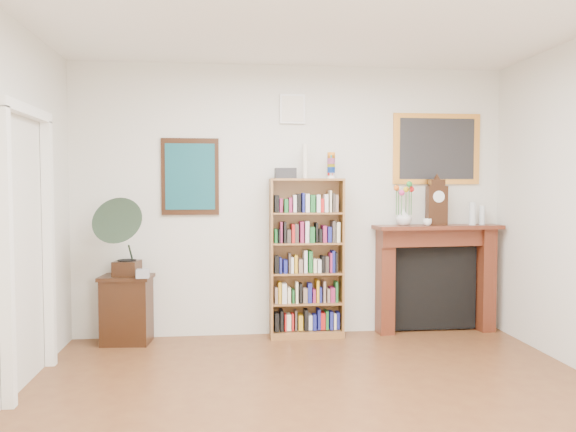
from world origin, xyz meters
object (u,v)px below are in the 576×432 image
at_px(cd_stack, 143,274).
at_px(bottle_left, 472,214).
at_px(gramophone, 124,232).
at_px(teacup, 427,222).
at_px(bookshelf, 307,249).
at_px(side_cabinet, 127,309).
at_px(fireplace, 435,269).
at_px(flower_vase, 404,217).
at_px(bottle_right, 482,215).
at_px(mantel_clock, 437,203).

distance_m(cd_stack, bottle_left, 3.44).
relative_size(gramophone, teacup, 8.46).
xyz_separation_m(bookshelf, cd_stack, (-1.62, -0.20, -0.20)).
distance_m(side_cabinet, fireplace, 3.21).
xyz_separation_m(cd_stack, teacup, (2.88, 0.15, 0.47)).
xyz_separation_m(cd_stack, flower_vase, (2.64, 0.20, 0.52)).
relative_size(bookshelf, cd_stack, 15.64).
bearing_deg(side_cabinet, flower_vase, 6.46).
xyz_separation_m(cd_stack, bottle_left, (3.39, 0.20, 0.55)).
bearing_deg(bottle_left, bottle_right, 13.61).
bearing_deg(side_cabinet, bottle_right, 6.71).
distance_m(cd_stack, mantel_clock, 3.08).
height_order(gramophone, mantel_clock, mantel_clock).
xyz_separation_m(cd_stack, bottle_right, (3.51, 0.23, 0.53)).
height_order(bottle_left, bottle_right, bottle_left).
bearing_deg(flower_vase, side_cabinet, -178.97).
distance_m(mantel_clock, bottle_left, 0.41).
distance_m(gramophone, flower_vase, 2.82).
relative_size(bookshelf, fireplace, 1.37).
bearing_deg(side_cabinet, teacup, 5.38).
bearing_deg(mantel_clock, bottle_left, -0.33).
xyz_separation_m(bookshelf, bottle_right, (1.89, 0.04, 0.33)).
xyz_separation_m(side_cabinet, bottle_right, (3.69, 0.08, 0.91)).
bearing_deg(fireplace, cd_stack, -178.92).
xyz_separation_m(bookshelf, teacup, (1.26, -0.05, 0.27)).
bearing_deg(fireplace, bottle_left, -10.63).
height_order(fireplace, bottle_left, bottle_left).
relative_size(side_cabinet, bottle_left, 2.81).
height_order(bookshelf, mantel_clock, bookshelf).
bearing_deg(teacup, bookshelf, 177.83).
xyz_separation_m(gramophone, bottle_left, (3.57, 0.17, 0.16)).
bearing_deg(cd_stack, gramophone, 169.28).
xyz_separation_m(bottle_left, bottle_right, (0.12, 0.03, -0.02)).
distance_m(side_cabinet, mantel_clock, 3.35).
bearing_deg(flower_vase, teacup, -12.70).
height_order(mantel_clock, bottle_left, mantel_clock).
bearing_deg(fireplace, gramophone, -179.78).
relative_size(gramophone, bottle_right, 3.86).
height_order(side_cabinet, bottle_right, bottle_right).
bearing_deg(mantel_clock, teacup, -150.97).
bearing_deg(fireplace, side_cabinet, 178.09).
xyz_separation_m(fireplace, mantel_clock, (-0.01, -0.04, 0.70)).
xyz_separation_m(fireplace, bottle_left, (0.38, -0.05, 0.59)).
xyz_separation_m(gramophone, flower_vase, (2.82, 0.17, 0.12)).
bearing_deg(cd_stack, bottle_left, 3.45).
bearing_deg(bottle_right, teacup, -172.39).
distance_m(teacup, bottle_left, 0.52).
relative_size(mantel_clock, flower_vase, 2.78).
relative_size(cd_stack, flower_vase, 0.70).
height_order(side_cabinet, flower_vase, flower_vase).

